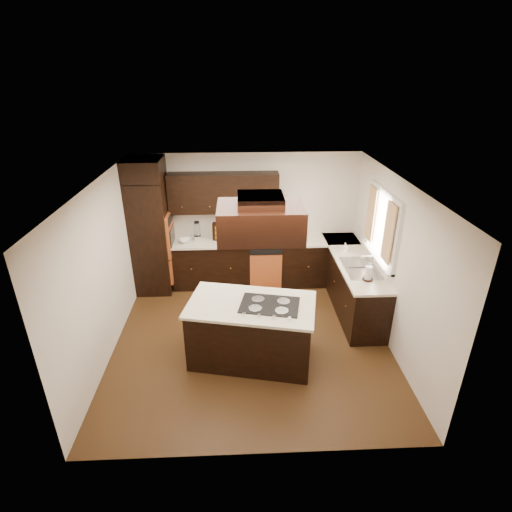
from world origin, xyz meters
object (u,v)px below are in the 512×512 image
(oven_column, at_px, (152,237))
(spice_rack, at_px, (224,232))
(island, at_px, (251,332))
(range_hood, at_px, (260,222))

(oven_column, bearing_deg, spice_rack, 4.51)
(oven_column, relative_size, island, 1.25)
(island, xyz_separation_m, spice_rack, (-0.44, 2.26, 0.65))
(island, distance_m, range_hood, 1.73)
(oven_column, height_order, island, oven_column)
(oven_column, distance_m, spice_rack, 1.33)
(oven_column, bearing_deg, range_hood, -50.26)
(oven_column, distance_m, island, 2.85)
(island, height_order, spice_rack, spice_rack)
(range_hood, bearing_deg, island, 139.48)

